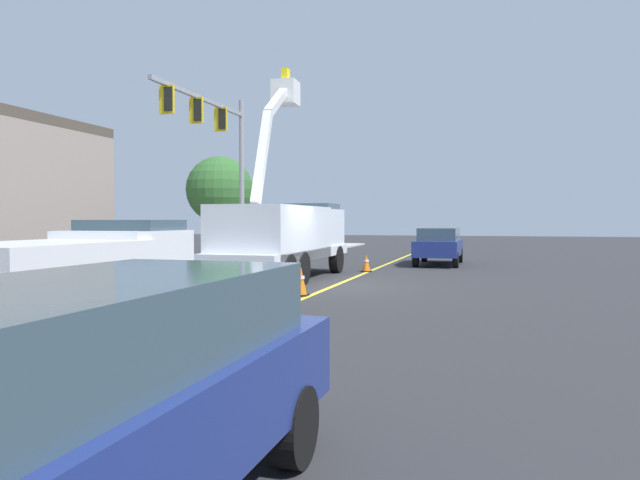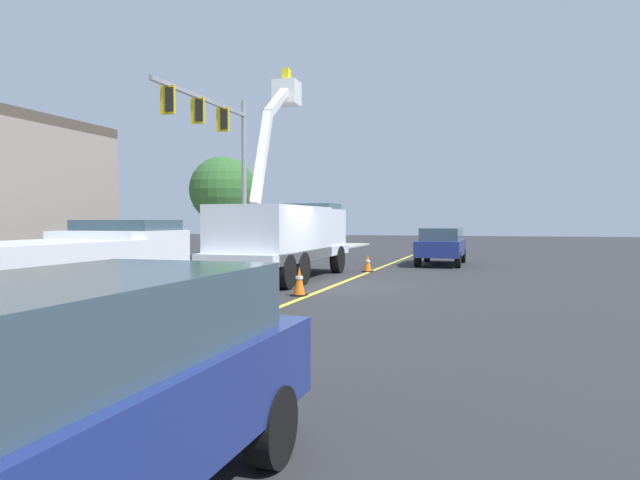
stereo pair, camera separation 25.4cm
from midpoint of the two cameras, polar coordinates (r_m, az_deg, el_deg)
ground at (r=17.94m, az=0.76°, el=-4.61°), size 120.00×120.00×0.00m
sidewalk_far_side at (r=21.15m, az=-18.72°, el=-3.55°), size 60.09×5.59×0.12m
lane_centre_stripe at (r=17.94m, az=0.76°, el=-4.60°), size 49.98×1.82×0.01m
utility_bucket_truck at (r=20.40m, az=-3.79°, el=0.77°), size 8.28×2.81×7.77m
service_pickup_truck at (r=11.21m, az=-22.90°, el=-2.99°), size 5.67×2.34×2.06m
passing_minivan at (r=27.35m, az=11.34°, el=-0.33°), size 4.86×2.08×1.69m
trailing_sedan at (r=4.02m, az=-24.53°, el=-13.89°), size 4.86×2.08×1.69m
traffic_cone_leading at (r=8.70m, az=-19.55°, el=-9.05°), size 0.40×0.40×0.84m
traffic_cone_mid_front at (r=15.81m, az=-2.34°, el=-4.07°), size 0.40×0.40×0.80m
traffic_cone_mid_rear at (r=23.15m, az=4.25°, el=-2.28°), size 0.40×0.40×0.69m
traffic_signal_mast at (r=24.94m, az=-10.29°, el=9.65°), size 7.47×0.70×7.50m
street_tree_right at (r=30.97m, az=-10.04°, el=4.86°), size 3.48×3.48×5.38m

